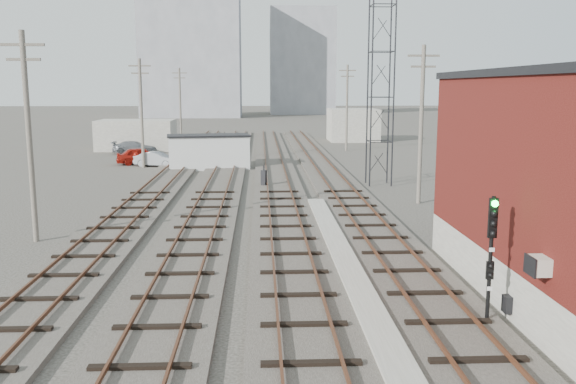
{
  "coord_description": "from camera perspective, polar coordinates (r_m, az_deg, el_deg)",
  "views": [
    {
      "loc": [
        -2.66,
        -6.4,
        6.65
      ],
      "look_at": [
        -1.48,
        19.44,
        2.2
      ],
      "focal_mm": 38.0,
      "sensor_mm": 36.0,
      "label": 1
    }
  ],
  "objects": [
    {
      "name": "car_red",
      "position": [
        54.92,
        -13.53,
        3.32
      ],
      "size": [
        4.67,
        2.77,
        1.49
      ],
      "primitive_type": "imported",
      "rotation": [
        0.0,
        0.0,
        1.82
      ],
      "color": "#9A170E",
      "rests_on": "ground"
    },
    {
      "name": "utility_pole_right_b",
      "position": [
        65.08,
        5.54,
        8.08
      ],
      "size": [
        1.8,
        0.24,
        9.0
      ],
      "color": "#595147",
      "rests_on": "ground"
    },
    {
      "name": "lattice_tower",
      "position": [
        42.21,
        8.69,
        10.8
      ],
      "size": [
        1.6,
        1.6,
        15.0
      ],
      "color": "black",
      "rests_on": "ground"
    },
    {
      "name": "shed_left",
      "position": [
        67.92,
        -13.99,
        5.21
      ],
      "size": [
        8.0,
        5.0,
        3.2
      ],
      "primitive_type": "cube",
      "color": "gray",
      "rests_on": "ground"
    },
    {
      "name": "track_right",
      "position": [
        46.16,
        3.84,
        1.59
      ],
      "size": [
        3.2,
        90.0,
        0.39
      ],
      "color": "#332D28",
      "rests_on": "ground"
    },
    {
      "name": "utility_pole_left_b",
      "position": [
        52.37,
        -13.56,
        7.46
      ],
      "size": [
        1.8,
        0.24,
        9.0
      ],
      "color": "#595147",
      "rests_on": "ground"
    },
    {
      "name": "utility_pole_right_a",
      "position": [
        35.65,
        12.37,
        6.56
      ],
      "size": [
        1.8,
        0.24,
        9.0
      ],
      "color": "#595147",
      "rests_on": "ground"
    },
    {
      "name": "car_silver",
      "position": [
        53.08,
        -12.18,
        3.02
      ],
      "size": [
        4.01,
        2.26,
        1.25
      ],
      "primitive_type": "imported",
      "rotation": [
        0.0,
        0.0,
        1.31
      ],
      "color": "#96999D",
      "rests_on": "ground"
    },
    {
      "name": "apartment_left",
      "position": [
        142.48,
        -9.02,
        13.0
      ],
      "size": [
        22.0,
        14.0,
        30.0
      ],
      "primitive_type": "cube",
      "color": "gray",
      "rests_on": "ground"
    },
    {
      "name": "signal_mast",
      "position": [
        17.84,
        18.47,
        -5.4
      ],
      "size": [
        0.4,
        0.4,
        3.72
      ],
      "color": "gray",
      "rests_on": "ground"
    },
    {
      "name": "utility_pole_left_a",
      "position": [
        28.24,
        -23.1,
        5.22
      ],
      "size": [
        1.8,
        0.24,
        9.0
      ],
      "color": "#595147",
      "rests_on": "ground"
    },
    {
      "name": "utility_pole_left_c",
      "position": [
        77.06,
        -10.05,
        8.23
      ],
      "size": [
        1.8,
        0.24,
        9.0
      ],
      "color": "#595147",
      "rests_on": "ground"
    },
    {
      "name": "ground",
      "position": [
        66.79,
        -0.32,
        4.04
      ],
      "size": [
        320.0,
        320.0,
        0.0
      ],
      "primitive_type": "plane",
      "color": "#282621",
      "rests_on": "ground"
    },
    {
      "name": "car_grey",
      "position": [
        63.74,
        -14.14,
        4.06
      ],
      "size": [
        4.51,
        1.95,
        1.29
      ],
      "primitive_type": "imported",
      "rotation": [
        0.0,
        0.0,
        1.6
      ],
      "color": "slate",
      "rests_on": "ground"
    },
    {
      "name": "track_mid_right",
      "position": [
        45.89,
        -1.14,
        1.56
      ],
      "size": [
        3.2,
        90.0,
        0.39
      ],
      "color": "#332D28",
      "rests_on": "ground"
    },
    {
      "name": "apartment_right",
      "position": [
        156.89,
        1.31,
        12.07
      ],
      "size": [
        16.0,
        12.0,
        26.0
      ],
      "primitive_type": "cube",
      "color": "gray",
      "rests_on": "ground"
    },
    {
      "name": "shed_right",
      "position": [
        77.43,
        6.09,
        6.26
      ],
      "size": [
        6.0,
        6.0,
        4.0
      ],
      "primitive_type": "cube",
      "color": "gray",
      "rests_on": "ground"
    },
    {
      "name": "track_mid_left",
      "position": [
        45.96,
        -6.13,
        1.52
      ],
      "size": [
        3.2,
        90.0,
        0.39
      ],
      "color": "#332D28",
      "rests_on": "ground"
    },
    {
      "name": "track_left",
      "position": [
        46.38,
        -11.07,
        1.47
      ],
      "size": [
        3.2,
        90.0,
        0.39
      ],
      "color": "#332D28",
      "rests_on": "ground"
    },
    {
      "name": "switch_stand",
      "position": [
        40.76,
        -2.28,
        1.31
      ],
      "size": [
        0.43,
        0.43,
        1.41
      ],
      "rotation": [
        0.0,
        0.0,
        -0.42
      ],
      "color": "black",
      "rests_on": "ground"
    },
    {
      "name": "site_trailer",
      "position": [
        50.79,
        -7.42,
        3.77
      ],
      "size": [
        7.06,
        3.87,
        2.82
      ],
      "rotation": [
        0.0,
        0.0,
        0.15
      ],
      "color": "silver",
      "rests_on": "ground"
    },
    {
      "name": "platform_curb",
      "position": [
        21.65,
        5.97,
        -7.82
      ],
      "size": [
        0.9,
        28.0,
        0.26
      ],
      "primitive_type": "cube",
      "color": "gray",
      "rests_on": "ground"
    }
  ]
}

